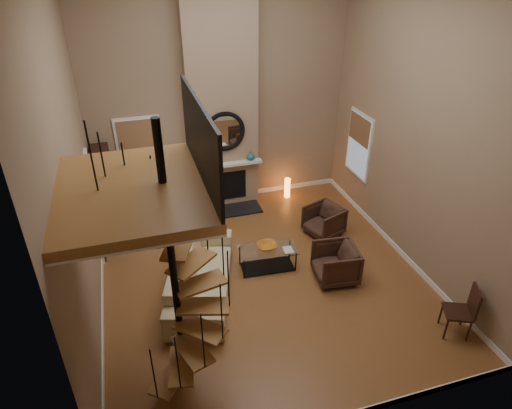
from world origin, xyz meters
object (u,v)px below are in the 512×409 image
object	(u,v)px
armchair_far	(339,263)
coffee_table	(268,256)
armchair_near	(326,220)
accent_lamp	(287,188)
side_chair	(464,309)
sofa	(200,274)
hutch	(106,188)
floor_lamp	(181,176)

from	to	relation	value
armchair_far	coffee_table	size ratio (longest dim) A/B	0.68
armchair_near	accent_lamp	xyz separation A→B (m)	(-0.24, 1.82, -0.10)
coffee_table	side_chair	size ratio (longest dim) A/B	1.24
armchair_far	coffee_table	world-z (taller)	armchair_far
sofa	hutch	bearing A→B (deg)	45.15
hutch	side_chair	distance (m)	7.52
coffee_table	side_chair	bearing A→B (deg)	-45.62
armchair_far	sofa	bearing A→B (deg)	-91.89
sofa	floor_lamp	bearing A→B (deg)	16.09
side_chair	armchair_far	bearing A→B (deg)	124.48
sofa	floor_lamp	world-z (taller)	floor_lamp
floor_lamp	accent_lamp	xyz separation A→B (m)	(2.75, 0.86, -1.16)
sofa	accent_lamp	size ratio (longest dim) A/B	4.94
armchair_near	armchair_far	xyz separation A→B (m)	(-0.41, -1.50, 0.00)
coffee_table	accent_lamp	distance (m)	2.98
hutch	coffee_table	bearing A→B (deg)	-41.39
sofa	coffee_table	world-z (taller)	sofa
armchair_far	hutch	bearing A→B (deg)	-121.65
hutch	floor_lamp	bearing A→B (deg)	-27.30
coffee_table	sofa	bearing A→B (deg)	-168.05
armchair_near	hutch	bearing A→B (deg)	-131.59
armchair_near	side_chair	bearing A→B (deg)	-5.63
sofa	side_chair	bearing A→B (deg)	-103.21
sofa	armchair_far	world-z (taller)	sofa
accent_lamp	sofa	bearing A→B (deg)	-133.50
floor_lamp	side_chair	size ratio (longest dim) A/B	1.83
hutch	sofa	xyz separation A→B (m)	(1.55, -2.89, -0.55)
sofa	armchair_near	bearing A→B (deg)	-52.87
hutch	accent_lamp	xyz separation A→B (m)	(4.34, 0.04, -0.70)
armchair_near	armchair_far	size ratio (longest dim) A/B	0.93
hutch	coffee_table	xyz separation A→B (m)	(2.95, -2.60, -0.67)
armchair_near	floor_lamp	size ratio (longest dim) A/B	0.43
floor_lamp	sofa	bearing A→B (deg)	-90.86
hutch	armchair_far	distance (m)	5.34
sofa	floor_lamp	size ratio (longest dim) A/B	1.52
armchair_near	floor_lamp	bearing A→B (deg)	-128.18
hutch	coffee_table	size ratio (longest dim) A/B	1.56
armchair_far	side_chair	bearing A→B (deg)	41.07
hutch	sofa	size ratio (longest dim) A/B	0.70
sofa	side_chair	distance (m)	4.52
armchair_near	floor_lamp	distance (m)	3.32
sofa	side_chair	xyz separation A→B (m)	(3.91, -2.27, 0.13)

